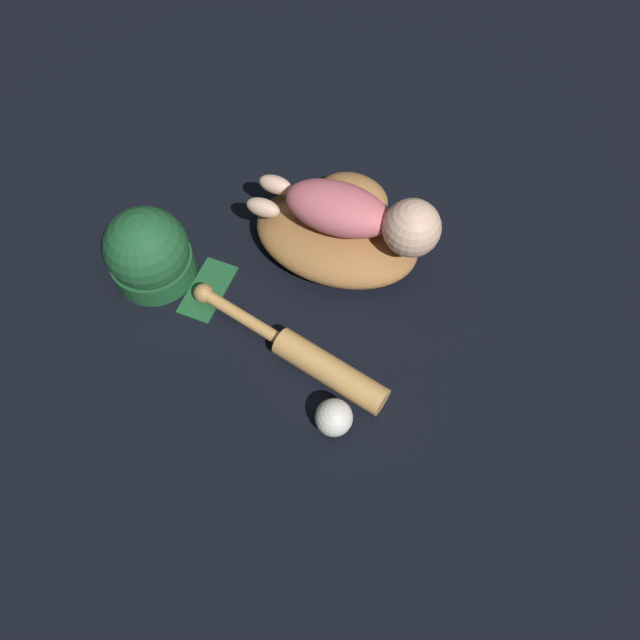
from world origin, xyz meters
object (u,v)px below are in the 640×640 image
object	(u,v)px
baseball_glove	(340,230)
baseball	(334,418)
baseball_cap	(149,253)
baby_figure	(361,214)
baseball_bat	(309,357)

from	to	relation	value
baseball_glove	baseball	world-z (taller)	baseball_glove
baseball_cap	baby_figure	bearing A→B (deg)	16.11
baby_figure	baseball_glove	bearing A→B (deg)	148.46
baseball_bat	baseball	distance (m)	0.13
baseball_glove	baseball_cap	xyz separation A→B (m)	(-0.37, -0.15, 0.02)
baseball_glove	baseball_bat	size ratio (longest dim) A/B	0.92
baseball_glove	baseball_cap	bearing A→B (deg)	-158.31
baseball_cap	baseball_glove	bearing A→B (deg)	21.69
baby_figure	baseball	size ratio (longest dim) A/B	5.65
baby_figure	baseball_bat	bearing A→B (deg)	-101.22
baseball_glove	baby_figure	world-z (taller)	baby_figure
baseball_glove	baseball_cap	world-z (taller)	baseball_cap
baseball_bat	baseball_cap	world-z (taller)	baseball_cap
baseball_glove	baseball	bearing A→B (deg)	-81.57
baseball_glove	baby_figure	xyz separation A→B (m)	(0.05, -0.03, 0.10)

